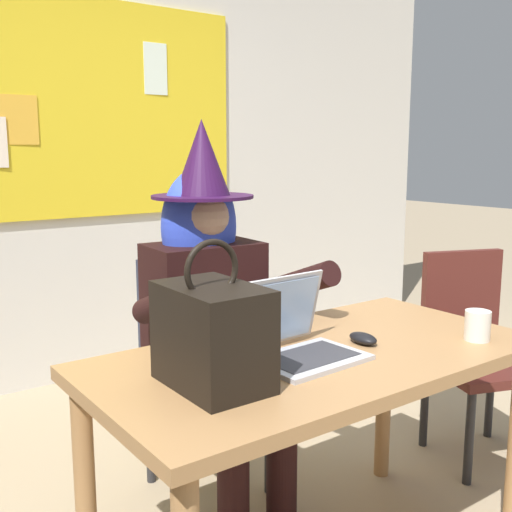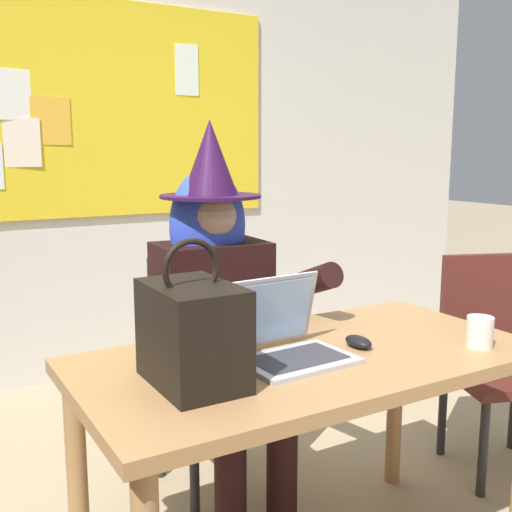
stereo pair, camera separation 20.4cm
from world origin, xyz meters
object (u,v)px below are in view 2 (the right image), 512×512
Objects in this scene: laptop at (286,341)px; coffee_mug at (480,332)px; person_costumed at (218,293)px; chair_extra_corner at (494,351)px; desk_main at (310,384)px; handbag at (193,333)px; computer_mouse at (358,342)px; chair_at_desk at (206,356)px.

coffee_mug is at bearing -23.86° from laptop.
person_costumed is 0.93m from coffee_mug.
coffee_mug is 0.11× the size of chair_extra_corner.
desk_main is 3.63× the size of handbag.
person_costumed reaches higher than chair_extra_corner.
desk_main is 1.55× the size of chair_extra_corner.
laptop reaches higher than computer_mouse.
person_costumed is (-0.00, -0.12, 0.28)m from chair_at_desk.
handbag is (-0.56, -0.02, 0.12)m from computer_mouse.
laptop reaches higher than chair_at_desk.
handbag is at bearing -174.30° from desk_main.
person_costumed is (-0.00, 0.59, 0.16)m from desk_main.
chair_at_desk is (-0.00, 0.71, -0.12)m from desk_main.
person_costumed is at bearing 79.52° from laptop.
chair_at_desk is 0.31m from person_costumed.
computer_mouse is (0.17, -0.61, -0.05)m from person_costumed.
handbag is 3.98× the size of coffee_mug.
desk_main is at bearing -58.24° from chair_extra_corner.
chair_at_desk reaches higher than computer_mouse.
chair_at_desk is at bearing 80.49° from laptop.
desk_main is at bearing 3.67° from person_costumed.
handbag reaches higher than chair_extra_corner.
laptop is (-0.08, -0.71, 0.27)m from chair_at_desk.
laptop is 0.33m from handbag.
person_costumed is 13.81× the size of computer_mouse.
chair_extra_corner is at bearing 6.94° from laptop.
desk_main is 14.45× the size of coffee_mug.
laptop is 0.87× the size of handbag.
handbag is at bearing 168.96° from coffee_mug.
computer_mouse is 1.00m from chair_extra_corner.
desk_main is at bearing -5.52° from laptop.
chair_extra_corner reaches higher than coffee_mug.
handbag is at bearing -176.71° from computer_mouse.
computer_mouse is (0.16, -0.02, 0.11)m from desk_main.
chair_extra_corner is (1.10, -0.38, -0.30)m from person_costumed.
laptop is 0.60m from coffee_mug.
laptop is at bearing 175.32° from computer_mouse.
desk_main is at bearing 5.70° from handbag.
coffee_mug is (0.48, -0.92, 0.27)m from chair_at_desk.
computer_mouse is 0.37m from coffee_mug.
handbag is (-0.39, -0.75, 0.35)m from chair_at_desk.
laptop is 3.16× the size of computer_mouse.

